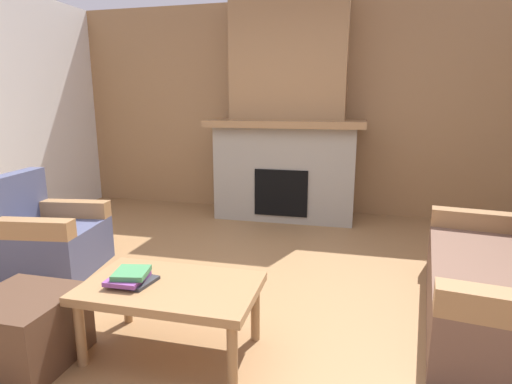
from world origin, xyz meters
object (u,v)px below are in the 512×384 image
couch (508,282)px  ottoman (25,330)px  fireplace (287,125)px  coffee_table (171,293)px  armchair (46,238)px

couch → ottoman: size_ratio=3.66×
fireplace → coffee_table: (-0.14, -3.12, -0.79)m
couch → fireplace: bearing=129.4°
couch → coffee_table: couch is taller
armchair → ottoman: armchair is taller
fireplace → armchair: fireplace is taller
fireplace → ottoman: 3.65m
couch → coffee_table: size_ratio=1.90×
fireplace → armchair: 2.97m
armchair → ottoman: (0.83, -1.15, -0.09)m
couch → ottoman: bearing=-157.8°
armchair → couch: bearing=-0.3°
armchair → coffee_table: (1.59, -0.86, 0.08)m
couch → coffee_table: bearing=-157.3°
fireplace → coffee_table: bearing=-92.5°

